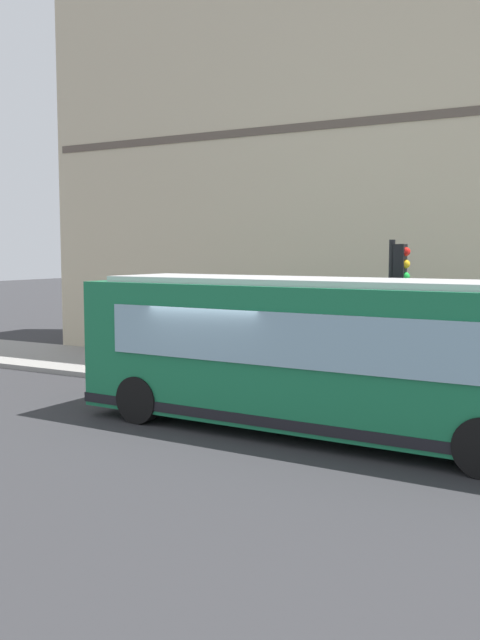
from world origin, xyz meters
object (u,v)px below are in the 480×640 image
traffic_light_near_corner (397,289)px  pedestrian_by_light_pole (109,326)px  city_bus_nearside (319,356)px  pedestrian_walking_along_curb (165,335)px

traffic_light_near_corner → pedestrian_by_light_pole: 11.41m
city_bus_nearside → traffic_light_near_corner: (3.04, -0.61, 1.18)m
city_bus_nearside → pedestrian_walking_along_curb: 8.41m
pedestrian_by_light_pole → traffic_light_near_corner: bearing=-105.0°
traffic_light_near_corner → pedestrian_by_light_pole: (2.93, 10.90, -1.68)m
traffic_light_near_corner → pedestrian_by_light_pole: bearing=75.0°
traffic_light_near_corner → pedestrian_walking_along_curb: size_ratio=2.31×
city_bus_nearside → traffic_light_near_corner: traffic_light_near_corner is taller
pedestrian_by_light_pole → pedestrian_walking_along_curb: bearing=-112.4°
city_bus_nearside → traffic_light_near_corner: 3.32m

